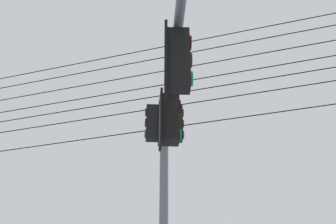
% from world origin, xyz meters
% --- Properties ---
extents(signal_mast_assembly, '(4.11, 5.20, 6.72)m').
position_xyz_m(signal_mast_assembly, '(1.16, -0.86, 4.85)').
color(signal_mast_assembly, slate).
rests_on(signal_mast_assembly, ground).
extents(overhead_wire_span, '(25.92, 8.39, 3.01)m').
position_xyz_m(overhead_wire_span, '(-0.79, -0.21, 7.37)').
color(overhead_wire_span, black).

